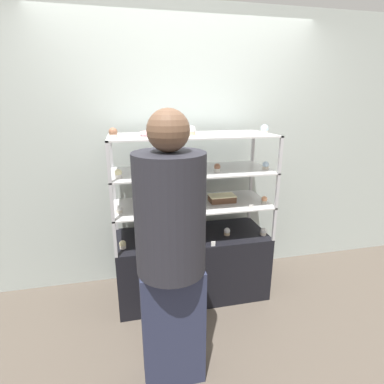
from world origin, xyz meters
name	(u,v)px	position (x,y,z in m)	size (l,w,h in m)	color
ground_plane	(192,292)	(0.00, 0.00, 0.00)	(20.00, 20.00, 0.00)	brown
back_wall	(182,151)	(0.00, 0.42, 1.30)	(8.00, 0.05, 2.60)	#A8B2AD
display_base	(192,264)	(0.00, 0.00, 0.30)	(1.35, 0.56, 0.61)	black
display_riser_lower	(192,205)	(0.00, 0.00, 0.89)	(1.35, 0.56, 0.30)	#B7B7BC
display_riser_middle	(192,172)	(0.00, 0.00, 1.19)	(1.35, 0.56, 0.30)	#B7B7BC
display_riser_upper	(192,136)	(0.00, 0.00, 1.49)	(1.35, 0.56, 0.30)	#B7B7BC
layer_cake_centerpiece	(175,232)	(-0.16, -0.02, 0.66)	(0.20, 0.20, 0.10)	#DBBC84
sheet_cake_frosted	(222,198)	(0.27, -0.01, 0.94)	(0.23, 0.14, 0.06)	brown
cupcake_0	(123,245)	(-0.61, -0.13, 0.64)	(0.06, 0.06, 0.07)	beige
cupcake_1	(159,239)	(-0.31, -0.09, 0.64)	(0.06, 0.06, 0.07)	white
cupcake_2	(194,238)	(-0.01, -0.14, 0.64)	(0.06, 0.06, 0.07)	beige
cupcake_3	(227,232)	(0.31, -0.08, 0.64)	(0.06, 0.06, 0.07)	#CCB28C
cupcake_4	(263,232)	(0.63, -0.15, 0.64)	(0.06, 0.06, 0.07)	beige
price_tag_0	(213,244)	(0.12, -0.26, 0.63)	(0.04, 0.00, 0.04)	white
cupcake_5	(119,209)	(-0.62, -0.09, 0.94)	(0.05, 0.05, 0.06)	beige
cupcake_6	(157,205)	(-0.31, -0.06, 0.94)	(0.05, 0.05, 0.06)	white
cupcake_7	(194,202)	(0.00, -0.05, 0.94)	(0.05, 0.05, 0.06)	white
cupcake_8	(264,200)	(0.62, -0.13, 0.94)	(0.05, 0.05, 0.06)	beige
price_tag_1	(251,207)	(0.44, -0.26, 0.93)	(0.04, 0.00, 0.04)	white
cupcake_9	(118,174)	(-0.61, -0.13, 1.24)	(0.05, 0.05, 0.07)	white
cupcake_10	(171,169)	(-0.19, -0.06, 1.24)	(0.05, 0.05, 0.07)	#CCB28C
cupcake_11	(217,168)	(0.19, -0.10, 1.24)	(0.05, 0.05, 0.07)	white
cupcake_12	(266,166)	(0.62, -0.11, 1.24)	(0.05, 0.05, 0.07)	beige
price_tag_2	(190,175)	(-0.08, -0.26, 1.23)	(0.04, 0.00, 0.04)	white
cupcake_13	(113,133)	(-0.62, -0.09, 1.54)	(0.06, 0.06, 0.08)	beige
cupcake_14	(192,131)	(-0.01, -0.05, 1.54)	(0.06, 0.06, 0.08)	#CCB28C
cupcake_15	(264,129)	(0.60, -0.08, 1.54)	(0.06, 0.06, 0.08)	beige
price_tag_3	(178,136)	(-0.16, -0.26, 1.53)	(0.04, 0.00, 0.04)	white
donut_glazed	(147,133)	(-0.36, 0.01, 1.52)	(0.13, 0.13, 0.03)	#EFB2BC
customer_figure	(171,251)	(-0.32, -0.86, 0.93)	(0.41, 0.41, 1.74)	#282D47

